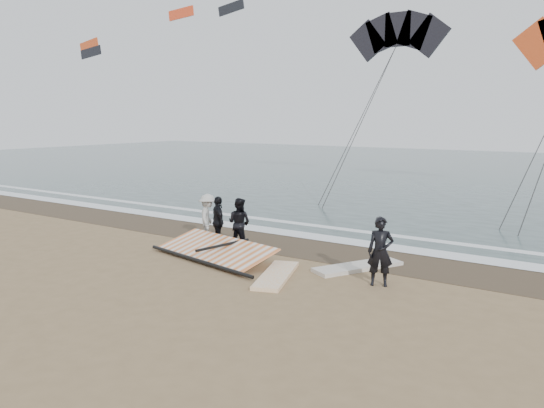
{
  "coord_description": "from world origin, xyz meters",
  "views": [
    {
      "loc": [
        7.43,
        -10.2,
        4.19
      ],
      "look_at": [
        -1.27,
        3.0,
        1.6
      ],
      "focal_mm": 35.0,
      "sensor_mm": 36.0,
      "label": 1
    }
  ],
  "objects_px": {
    "man_main": "(380,252)",
    "sail_rig": "(217,251)",
    "board_white": "(276,275)",
    "board_cream": "(358,267)"
  },
  "relations": [
    {
      "from": "board_white",
      "to": "sail_rig",
      "type": "bearing_deg",
      "value": 145.38
    },
    {
      "from": "man_main",
      "to": "sail_rig",
      "type": "xyz_separation_m",
      "value": [
        -5.18,
        -0.12,
        -0.68
      ]
    },
    {
      "from": "board_cream",
      "to": "sail_rig",
      "type": "height_order",
      "value": "sail_rig"
    },
    {
      "from": "board_cream",
      "to": "man_main",
      "type": "bearing_deg",
      "value": -16.15
    },
    {
      "from": "sail_rig",
      "to": "man_main",
      "type": "bearing_deg",
      "value": 1.34
    },
    {
      "from": "man_main",
      "to": "board_cream",
      "type": "relative_size",
      "value": 0.66
    },
    {
      "from": "man_main",
      "to": "board_white",
      "type": "distance_m",
      "value": 2.81
    },
    {
      "from": "board_white",
      "to": "sail_rig",
      "type": "height_order",
      "value": "sail_rig"
    },
    {
      "from": "board_cream",
      "to": "sail_rig",
      "type": "distance_m",
      "value": 4.29
    },
    {
      "from": "man_main",
      "to": "board_cream",
      "type": "height_order",
      "value": "man_main"
    }
  ]
}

